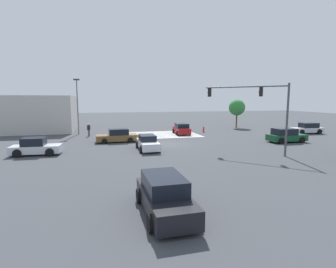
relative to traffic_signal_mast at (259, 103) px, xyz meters
The scene contains 15 objects.
ground_plane 10.71m from the traffic_signal_mast, 45.00° to the right, with size 145.93×145.93×0.00m, color #3D3F44.
crosswalk_markings 17.02m from the traffic_signal_mast, 65.38° to the right, with size 12.41×7.25×0.01m.
traffic_signal_mast is the anchor object (origin of this frame).
car_0 15.53m from the traffic_signal_mast, 79.07° to the right, with size 2.31×4.47×1.55m.
car_1 15.78m from the traffic_signal_mast, 42.66° to the left, with size 2.12×4.74×1.66m.
car_2 19.02m from the traffic_signal_mast, 144.41° to the right, with size 4.70×2.13×1.57m.
car_3 16.13m from the traffic_signal_mast, 38.63° to the right, with size 4.79×2.26×1.56m.
car_4 9.29m from the traffic_signal_mast, 144.46° to the right, with size 4.39×2.17×1.61m.
car_5 20.55m from the traffic_signal_mast, 12.04° to the right, with size 4.29×2.12×1.58m.
car_6 11.18m from the traffic_signal_mast, 24.05° to the right, with size 1.96×4.54×1.45m.
corner_building 34.37m from the traffic_signal_mast, 45.23° to the right, with size 11.98×11.98×5.50m.
pedestrian 22.42m from the traffic_signal_mast, 44.79° to the right, with size 0.41×0.41×1.74m.
street_light_pole_b 24.98m from the traffic_signal_mast, 46.45° to the right, with size 0.80×0.36×7.80m.
tree_corner_a 22.42m from the traffic_signal_mast, 113.65° to the right, with size 2.80×2.80×4.94m.
fire_hydrant 16.41m from the traffic_signal_mast, 93.49° to the right, with size 0.22×0.22×0.86m.
Camera 1 is at (6.94, 27.92, 4.98)m, focal length 28.00 mm.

